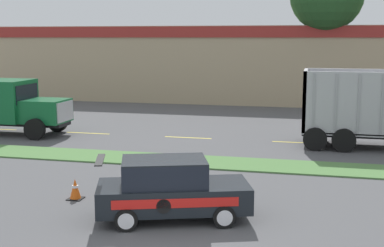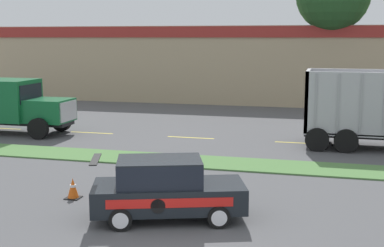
# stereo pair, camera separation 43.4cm
# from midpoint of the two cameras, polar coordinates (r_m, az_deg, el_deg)

# --- Properties ---
(grass_verge) EXTENTS (120.00, 2.16, 0.06)m
(grass_verge) POSITION_cam_midpoint_polar(r_m,az_deg,el_deg) (21.22, 4.19, -4.31)
(grass_verge) COLOR #517F42
(grass_verge) RESTS_ON ground_plane
(centre_line_3) EXTENTS (2.40, 0.14, 0.01)m
(centre_line_3) POSITION_cam_midpoint_polar(r_m,az_deg,el_deg) (28.54, -11.45, -1.01)
(centre_line_3) COLOR yellow
(centre_line_3) RESTS_ON ground_plane
(centre_line_4) EXTENTS (2.40, 0.14, 0.01)m
(centre_line_4) POSITION_cam_midpoint_polar(r_m,az_deg,el_deg) (26.74, -0.89, -1.51)
(centre_line_4) COLOR yellow
(centre_line_4) RESTS_ON ground_plane
(centre_line_5) EXTENTS (2.40, 0.14, 0.01)m
(centre_line_5) POSITION_cam_midpoint_polar(r_m,az_deg,el_deg) (25.96, 10.75, -2.00)
(centre_line_5) COLOR yellow
(centre_line_5) RESTS_ON ground_plane
(rally_car) EXTENTS (4.48, 2.99, 1.74)m
(rally_car) POSITION_cam_midpoint_polar(r_m,az_deg,el_deg) (14.78, -3.15, -7.00)
(rally_car) COLOR black
(rally_car) RESTS_ON ground_plane
(traffic_cone) EXTENTS (0.45, 0.45, 0.65)m
(traffic_cone) POSITION_cam_midpoint_polar(r_m,az_deg,el_deg) (17.13, -13.07, -6.84)
(traffic_cone) COLOR black
(traffic_cone) RESTS_ON ground_plane
(store_building_backdrop) EXTENTS (43.26, 12.10, 5.79)m
(store_building_backdrop) POSITION_cam_midpoint_polar(r_m,az_deg,el_deg) (44.84, 5.62, 6.52)
(store_building_backdrop) COLOR tan
(store_building_backdrop) RESTS_ON ground_plane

